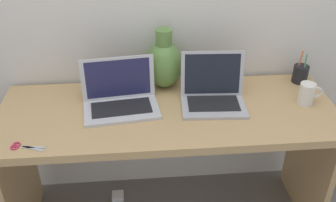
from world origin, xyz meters
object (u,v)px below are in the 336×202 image
at_px(green_vase, 164,63).
at_px(power_brick, 118,196).
at_px(coffee_mug, 307,93).
at_px(scissors, 22,147).
at_px(laptop_left, 120,95).
at_px(pen_cup, 300,74).
at_px(laptop_right, 213,90).

xyz_separation_m(green_vase, power_brick, (-0.29, -0.07, -0.85)).
bearing_deg(coffee_mug, scissors, -169.94).
relative_size(scissors, power_brick, 2.11).
distance_m(laptop_left, power_brick, 0.79).
xyz_separation_m(pen_cup, scissors, (-1.35, -0.44, -0.05)).
bearing_deg(scissors, power_brick, 49.39).
height_order(laptop_left, power_brick, laptop_left).
relative_size(laptop_left, coffee_mug, 3.23).
bearing_deg(laptop_right, pen_cup, 17.21).
relative_size(green_vase, pen_cup, 1.82).
distance_m(coffee_mug, scissors, 1.32).
xyz_separation_m(laptop_right, green_vase, (-0.22, 0.18, 0.07)).
height_order(laptop_right, scissors, laptop_right).
height_order(green_vase, pen_cup, green_vase).
bearing_deg(scissors, laptop_left, 35.43).
relative_size(laptop_left, power_brick, 5.33).
bearing_deg(laptop_right, green_vase, 141.18).
height_order(laptop_left, pen_cup, laptop_left).
bearing_deg(green_vase, coffee_mug, -19.03).
distance_m(laptop_right, coffee_mug, 0.45).
bearing_deg(laptop_right, coffee_mug, -6.70).
relative_size(coffee_mug, pen_cup, 0.68).
relative_size(laptop_right, power_brick, 4.54).
height_order(scissors, power_brick, scissors).
xyz_separation_m(green_vase, scissors, (-0.63, -0.46, -0.13)).
xyz_separation_m(coffee_mug, pen_cup, (0.05, 0.21, -0.01)).
bearing_deg(scissors, pen_cup, 17.99).
xyz_separation_m(laptop_left, green_vase, (0.23, 0.18, 0.07)).
xyz_separation_m(laptop_left, power_brick, (-0.07, 0.11, -0.78)).
distance_m(pen_cup, power_brick, 1.27).
bearing_deg(scissors, laptop_right, 18.44).
xyz_separation_m(laptop_left, pen_cup, (0.95, 0.15, -0.01)).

